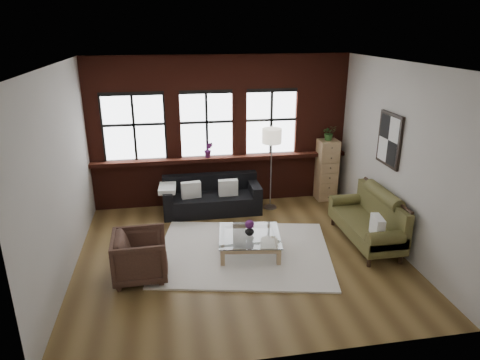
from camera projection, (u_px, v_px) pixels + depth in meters
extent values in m
plane|color=brown|center=(240.00, 254.00, 7.42)|extent=(5.50, 5.50, 0.00)
plane|color=white|center=(240.00, 64.00, 6.34)|extent=(5.50, 5.50, 0.00)
plane|color=#B8B3AB|center=(220.00, 131.00, 9.20)|extent=(5.50, 0.00, 5.50)
plane|color=#B8B3AB|center=(280.00, 238.00, 4.56)|extent=(5.50, 0.00, 5.50)
plane|color=#B8B3AB|center=(61.00, 176.00, 6.44)|extent=(0.00, 5.00, 5.00)
plane|color=#B8B3AB|center=(398.00, 158.00, 7.32)|extent=(0.00, 5.00, 5.00)
cube|color=#491A11|center=(222.00, 158.00, 9.25)|extent=(5.50, 0.30, 0.08)
cube|color=white|center=(244.00, 252.00, 7.45)|extent=(3.37, 2.88, 0.03)
cube|color=white|center=(191.00, 190.00, 8.79)|extent=(0.42, 0.20, 0.34)
cube|color=white|center=(228.00, 188.00, 8.91)|extent=(0.40, 0.15, 0.34)
cube|color=white|center=(377.00, 226.00, 7.09)|extent=(0.20, 0.40, 0.34)
imported|color=#422A21|center=(140.00, 256.00, 6.62)|extent=(0.85, 0.83, 0.75)
imported|color=#B2B2B2|center=(250.00, 230.00, 7.34)|extent=(0.16, 0.16, 0.17)
sphere|color=#642366|center=(250.00, 224.00, 7.30)|extent=(0.16, 0.16, 0.16)
cube|color=tan|center=(326.00, 170.00, 9.59)|extent=(0.42, 0.42, 1.38)
imported|color=#2D5923|center=(329.00, 133.00, 9.31)|extent=(0.31, 0.27, 0.33)
imported|color=#642366|center=(209.00, 150.00, 9.11)|extent=(0.20, 0.17, 0.34)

